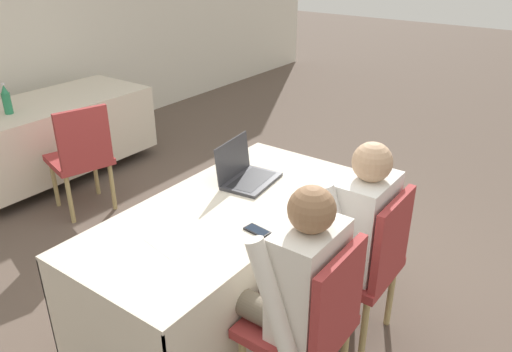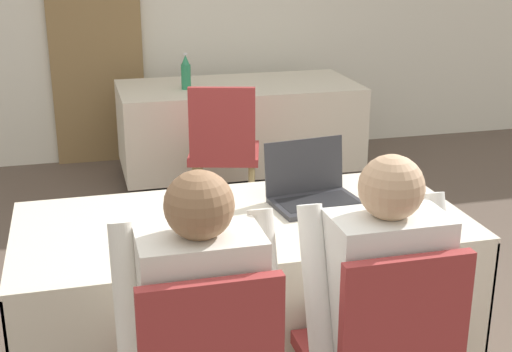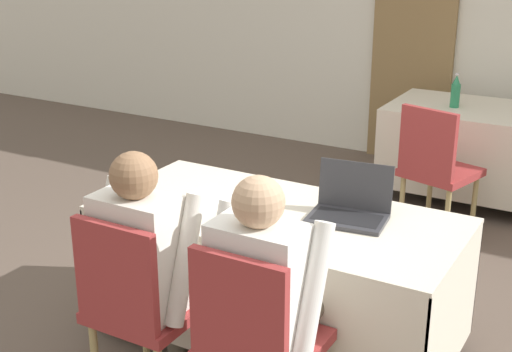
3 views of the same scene
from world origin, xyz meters
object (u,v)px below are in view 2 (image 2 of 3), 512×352
at_px(water_bottle, 186,73).
at_px(cell_phone, 235,251).
at_px(laptop, 313,192).
at_px(person_checkered_shirt, 198,320).
at_px(chair_far_spare, 224,146).
at_px(person_white_shirt, 374,297).

bearing_deg(water_bottle, cell_phone, -95.68).
distance_m(laptop, person_checkered_shirt, 0.96).
relative_size(cell_phone, chair_far_spare, 0.15).
height_order(laptop, water_bottle, water_bottle).
height_order(laptop, person_checkered_shirt, person_checkered_shirt).
xyz_separation_m(laptop, water_bottle, (-0.15, 2.38, 0.07)).
bearing_deg(person_checkered_shirt, cell_phone, -120.08).
xyz_separation_m(water_bottle, person_checkered_shirt, (-0.47, -3.10, -0.17)).
xyz_separation_m(water_bottle, chair_far_spare, (0.11, -0.78, -0.33)).
relative_size(water_bottle, chair_far_spare, 0.28).
bearing_deg(laptop, chair_far_spare, 84.37).
bearing_deg(cell_phone, chair_far_spare, 85.69).
height_order(water_bottle, person_white_shirt, person_white_shirt).
xyz_separation_m(chair_far_spare, person_checkered_shirt, (-0.57, -2.33, 0.16)).
height_order(laptop, person_white_shirt, person_white_shirt).
relative_size(water_bottle, person_checkered_shirt, 0.22).
bearing_deg(chair_far_spare, cell_phone, 94.62).
distance_m(cell_phone, person_white_shirt, 0.51).
bearing_deg(water_bottle, chair_far_spare, -82.26).
relative_size(laptop, chair_far_spare, 0.42).
xyz_separation_m(laptop, chair_far_spare, (-0.04, 1.61, -0.26)).
bearing_deg(person_white_shirt, chair_far_spare, -89.87).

